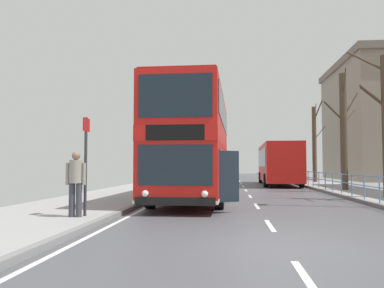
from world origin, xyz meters
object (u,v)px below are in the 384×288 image
bare_tree_far_00 (315,142)px  bare_tree_far_01 (344,130)px  background_bus_far_lane (278,163)px  double_decker_bus_main (194,145)px  bus_stop_sign_near (86,155)px  pedestrian_companion (76,180)px

bare_tree_far_00 → bare_tree_far_01: (-0.69, -11.14, 0.04)m
background_bus_far_lane → bare_tree_far_01: 8.96m
bare_tree_far_01 → double_decker_bus_main: bearing=-141.2°
double_decker_bus_main → bus_stop_sign_near: bearing=-110.3°
background_bus_far_lane → bare_tree_far_01: bearing=-72.3°
bare_tree_far_00 → bare_tree_far_01: bare_tree_far_00 is taller
bare_tree_far_00 → double_decker_bus_main: bearing=-116.3°
bus_stop_sign_near → bare_tree_far_01: bearing=51.2°
bus_stop_sign_near → bare_tree_far_00: bearing=65.3°
pedestrian_companion → bare_tree_far_01: size_ratio=0.26×
double_decker_bus_main → bare_tree_far_01: bare_tree_far_01 is taller
bare_tree_far_00 → bus_stop_sign_near: bearing=-114.7°
bare_tree_far_01 → bare_tree_far_00: bearing=86.5°
background_bus_far_lane → pedestrian_companion: background_bus_far_lane is taller
pedestrian_companion → bus_stop_sign_near: 0.72m
bare_tree_far_00 → background_bus_far_lane: bearing=-140.4°
double_decker_bus_main → bare_tree_far_00: (8.65, 17.54, 1.12)m
background_bus_far_lane → bus_stop_sign_near: (-7.68, -21.22, 0.08)m
background_bus_far_lane → bare_tree_far_00: size_ratio=1.62×
background_bus_far_lane → bus_stop_sign_near: bearing=-109.9°
double_decker_bus_main → bare_tree_far_01: bearing=38.8°
double_decker_bus_main → bus_stop_sign_near: 6.91m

